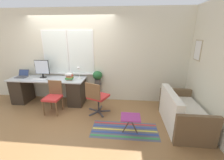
% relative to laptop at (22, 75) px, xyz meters
% --- Properties ---
extents(ground_plane, '(14.00, 14.00, 0.00)m').
position_rel_laptop_xyz_m(ground_plane, '(1.51, -0.41, -0.80)').
color(ground_plane, olive).
extents(wall_back_with_window, '(9.00, 0.12, 2.70)m').
position_rel_laptop_xyz_m(wall_back_with_window, '(1.50, 0.33, 0.55)').
color(wall_back_with_window, beige).
rests_on(wall_back_with_window, ground_plane).
extents(wall_right_with_picture, '(0.08, 9.00, 2.70)m').
position_rel_laptop_xyz_m(wall_right_with_picture, '(4.88, -0.41, 0.55)').
color(wall_right_with_picture, beige).
rests_on(wall_right_with_picture, ground_plane).
extents(desk, '(2.19, 0.66, 0.76)m').
position_rel_laptop_xyz_m(desk, '(0.82, -0.08, -0.40)').
color(desk, '#B2B7BC').
rests_on(desk, ground_plane).
extents(laptop, '(0.32, 0.29, 0.20)m').
position_rel_laptop_xyz_m(laptop, '(0.00, 0.00, 0.00)').
color(laptop, '#4C4C51').
rests_on(laptop, desk).
extents(monitor, '(0.43, 0.19, 0.52)m').
position_rel_laptop_xyz_m(monitor, '(0.66, -0.00, 0.23)').
color(monitor, black).
rests_on(monitor, desk).
extents(keyboard, '(0.39, 0.13, 0.02)m').
position_rel_laptop_xyz_m(keyboard, '(0.64, -0.20, -0.04)').
color(keyboard, silver).
rests_on(keyboard, desk).
extents(mouse, '(0.04, 0.07, 0.03)m').
position_rel_laptop_xyz_m(mouse, '(0.89, -0.21, -0.03)').
color(mouse, silver).
rests_on(mouse, desk).
extents(desk_lamp, '(0.11, 0.11, 0.36)m').
position_rel_laptop_xyz_m(desk_lamp, '(1.75, 0.01, 0.21)').
color(desk_lamp, white).
rests_on(desk_lamp, desk).
extents(book_stack, '(0.21, 0.18, 0.18)m').
position_rel_laptop_xyz_m(book_stack, '(1.52, -0.15, 0.05)').
color(book_stack, olive).
rests_on(book_stack, desk).
extents(desk_chair_wooden, '(0.42, 0.43, 0.83)m').
position_rel_laptop_xyz_m(desk_chair_wooden, '(1.22, -0.59, -0.36)').
color(desk_chair_wooden, brown).
rests_on(desk_chair_wooden, ground_plane).
extents(office_chair_swivel, '(0.61, 0.63, 0.87)m').
position_rel_laptop_xyz_m(office_chair_swivel, '(2.37, -0.58, -0.33)').
color(office_chair_swivel, '#47474C').
rests_on(office_chair_swivel, ground_plane).
extents(couch_loveseat, '(0.77, 1.41, 0.80)m').
position_rel_laptop_xyz_m(couch_loveseat, '(4.37, -0.93, -0.52)').
color(couch_loveseat, white).
rests_on(couch_loveseat, ground_plane).
extents(plant_stand, '(0.22, 0.22, 0.56)m').
position_rel_laptop_xyz_m(plant_stand, '(2.25, 0.20, -0.33)').
color(plant_stand, '#333338').
rests_on(plant_stand, ground_plane).
extents(potted_plant, '(0.29, 0.29, 0.38)m').
position_rel_laptop_xyz_m(potted_plant, '(2.25, 0.20, -0.02)').
color(potted_plant, '#514C47').
rests_on(potted_plant, plant_stand).
extents(floor_rug_striped, '(1.44, 0.63, 0.01)m').
position_rel_laptop_xyz_m(floor_rug_striped, '(3.10, -1.24, -0.80)').
color(floor_rug_striped, '#565B6B').
rests_on(floor_rug_striped, ground_plane).
extents(folding_stool, '(0.40, 0.34, 0.40)m').
position_rel_laptop_xyz_m(folding_stool, '(3.22, -1.33, -0.45)').
color(folding_stool, '#93337A').
rests_on(folding_stool, ground_plane).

